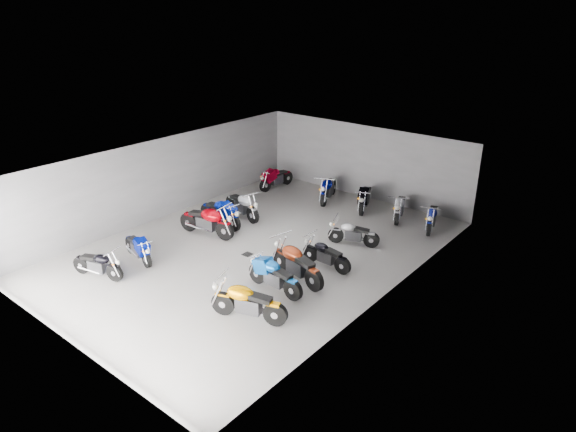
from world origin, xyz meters
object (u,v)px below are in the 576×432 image
(drain_grate, at_px, (247,254))
(motorcycle_left_b, at_px, (138,248))
(motorcycle_back_a, at_px, (276,178))
(motorcycle_back_e, at_px, (400,207))
(motorcycle_left_a, at_px, (98,264))
(motorcycle_right_d, at_px, (297,264))
(motorcycle_left_e, at_px, (220,213))
(motorcycle_right_b, at_px, (248,302))
(motorcycle_back_c, at_px, (328,189))
(motorcycle_right_f, at_px, (353,233))
(motorcycle_back_d, at_px, (365,197))
(motorcycle_left_d, at_px, (207,221))
(motorcycle_back_f, at_px, (432,217))
(motorcycle_right_e, at_px, (326,255))
(motorcycle_left_f, at_px, (242,205))
(motorcycle_right_c, at_px, (274,276))

(drain_grate, height_order, motorcycle_left_b, motorcycle_left_b)
(motorcycle_back_a, bearing_deg, motorcycle_back_e, -173.04)
(motorcycle_left_a, relative_size, motorcycle_right_d, 0.81)
(motorcycle_left_a, relative_size, motorcycle_left_e, 0.83)
(motorcycle_right_b, xyz_separation_m, motorcycle_back_c, (-3.60, 8.92, 0.01))
(drain_grate, bearing_deg, motorcycle_right_f, 51.02)
(motorcycle_left_b, distance_m, motorcycle_left_e, 3.77)
(drain_grate, bearing_deg, motorcycle_right_d, -6.85)
(motorcycle_left_b, distance_m, motorcycle_back_d, 9.46)
(motorcycle_left_b, relative_size, motorcycle_right_f, 1.07)
(motorcycle_left_d, xyz_separation_m, motorcycle_back_f, (6.19, 5.83, -0.09))
(motorcycle_right_e, bearing_deg, motorcycle_left_b, 126.35)
(motorcycle_right_e, relative_size, motorcycle_back_d, 0.90)
(motorcycle_left_d, bearing_deg, drain_grate, 74.96)
(drain_grate, xyz_separation_m, motorcycle_left_f, (-2.44, 2.30, 0.53))
(motorcycle_right_b, distance_m, motorcycle_right_e, 3.80)
(motorcycle_left_f, xyz_separation_m, motorcycle_back_e, (4.96, 3.91, -0.04))
(motorcycle_left_e, distance_m, motorcycle_right_d, 5.10)
(motorcycle_left_e, relative_size, motorcycle_right_c, 1.06)
(motorcycle_right_f, distance_m, motorcycle_back_c, 4.52)
(motorcycle_left_a, xyz_separation_m, motorcycle_right_e, (5.16, 5.07, -0.01))
(motorcycle_left_a, xyz_separation_m, motorcycle_right_c, (4.82, 2.87, 0.05))
(drain_grate, distance_m, motorcycle_left_d, 2.32)
(motorcycle_right_e, bearing_deg, motorcycle_right_d, 171.18)
(motorcycle_left_a, height_order, motorcycle_left_b, motorcycle_left_b)
(motorcycle_left_a, relative_size, motorcycle_back_c, 0.86)
(motorcycle_left_b, height_order, motorcycle_left_f, motorcycle_left_f)
(motorcycle_left_a, xyz_separation_m, motorcycle_right_b, (5.26, 1.27, 0.08))
(motorcycle_left_a, height_order, motorcycle_right_d, motorcycle_right_d)
(motorcycle_left_f, height_order, motorcycle_back_c, motorcycle_back_c)
(motorcycle_left_e, relative_size, motorcycle_back_a, 1.07)
(motorcycle_left_d, height_order, motorcycle_right_b, motorcycle_left_d)
(motorcycle_left_d, bearing_deg, motorcycle_left_b, -15.69)
(motorcycle_left_d, relative_size, motorcycle_back_e, 1.20)
(drain_grate, height_order, motorcycle_left_f, motorcycle_left_f)
(motorcycle_left_b, distance_m, motorcycle_right_d, 5.45)
(drain_grate, distance_m, motorcycle_left_a, 4.85)
(motorcycle_left_e, relative_size, motorcycle_back_e, 1.12)
(motorcycle_left_d, distance_m, motorcycle_back_e, 7.65)
(motorcycle_right_b, height_order, motorcycle_right_c, motorcycle_right_b)
(motorcycle_right_d, relative_size, motorcycle_back_e, 1.15)
(motorcycle_right_d, height_order, motorcycle_back_a, motorcycle_right_d)
(motorcycle_left_a, bearing_deg, drain_grate, 132.39)
(motorcycle_left_e, xyz_separation_m, motorcycle_left_f, (0.07, 1.14, -0.00))
(motorcycle_right_b, distance_m, motorcycle_right_f, 5.80)
(motorcycle_left_d, distance_m, motorcycle_right_f, 5.37)
(motorcycle_left_d, xyz_separation_m, motorcycle_back_e, (4.75, 5.99, -0.08))
(motorcycle_left_a, relative_size, motorcycle_right_f, 1.05)
(motorcycle_left_d, distance_m, motorcycle_left_e, 0.98)
(motorcycle_left_e, xyz_separation_m, motorcycle_back_d, (3.41, 5.04, -0.01))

